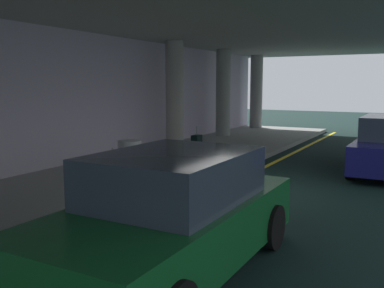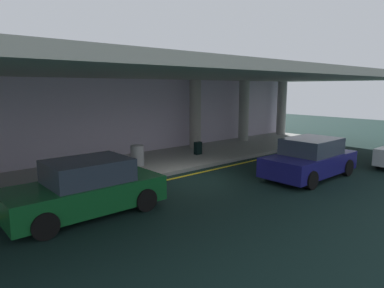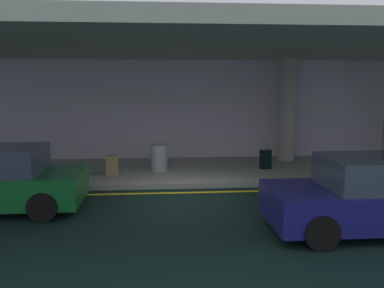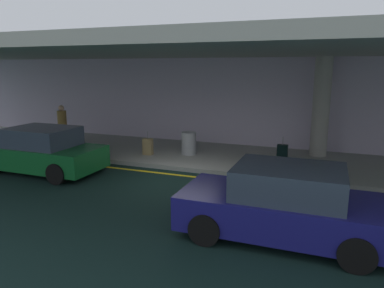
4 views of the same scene
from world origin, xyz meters
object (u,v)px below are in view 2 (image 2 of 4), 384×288
Objects in this scene: support_column_center at (282,108)px; car_dark_green at (86,189)px; support_column_left_mid at (244,111)px; car_navy at (310,159)px; suitcase_upright_secondary at (115,166)px; suitcase_upright_primary at (198,148)px; trash_bin_steel at (137,155)px; support_column_far_left at (195,114)px.

support_column_center reaches higher than car_dark_green.
support_column_left_mid reaches higher than car_navy.
car_dark_green and car_navy have the same top height.
car_dark_green is 4.56× the size of suitcase_upright_secondary.
suitcase_upright_primary is 3.49m from trash_bin_steel.
support_column_center is 0.89× the size of car_navy.
support_column_left_mid is 8.39m from car_navy.
support_column_far_left is 9.90m from car_dark_green.
support_column_left_mid is 4.06× the size of suitcase_upright_primary.
support_column_left_mid reaches higher than suitcase_upright_secondary.
support_column_center is 14.28m from suitcase_upright_secondary.
suitcase_upright_primary is (-0.72, 5.54, -0.25)m from car_navy.
trash_bin_steel is at bearing -54.31° from car_navy.
suitcase_upright_primary is at bearing 0.84° from trash_bin_steel.
car_navy is 6.92m from trash_bin_steel.
suitcase_upright_secondary is at bearing -42.55° from car_navy.
trash_bin_steel is (-8.62, -1.53, -1.40)m from support_column_left_mid.
support_column_center is (8.00, 0.00, 0.00)m from support_column_far_left.
car_dark_green is 4.82× the size of trash_bin_steel.
suitcase_upright_secondary is (-5.62, 4.85, -0.25)m from car_navy.
car_dark_green is (-16.43, -5.05, -1.26)m from support_column_center.
car_dark_green is (-12.43, -5.05, -1.26)m from support_column_left_mid.
support_column_far_left is at bearing 55.51° from suitcase_upright_primary.
car_dark_green is (-8.43, -5.05, -1.26)m from support_column_far_left.
car_dark_green is at bearing -150.96° from suitcase_upright_primary.
car_dark_green is 5.19m from trash_bin_steel.
suitcase_upright_secondary is at bearing -155.58° from trash_bin_steel.
car_dark_green is at bearing -15.58° from car_navy.
support_column_center is 4.06× the size of suitcase_upright_secondary.
support_column_center is at bearing -166.15° from car_dark_green.
support_column_center reaches higher than suitcase_upright_secondary.
support_column_center is 11.03m from car_navy.
car_navy is (-0.42, -7.02, -1.26)m from support_column_far_left.
suitcase_upright_primary is at bearing -20.37° from suitcase_upright_secondary.
car_navy is (-8.42, -7.02, -1.26)m from support_column_center.
suitcase_upright_secondary is at bearing -168.99° from suitcase_upright_primary.
support_column_left_mid reaches higher than suitcase_upright_primary.
support_column_left_mid is at bearing -16.21° from suitcase_upright_secondary.
support_column_far_left and support_column_left_mid have the same top height.
car_dark_green is 8.13m from suitcase_upright_primary.
support_column_left_mid reaches higher than car_dark_green.
trash_bin_steel is (-4.21, 5.49, -0.14)m from car_navy.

